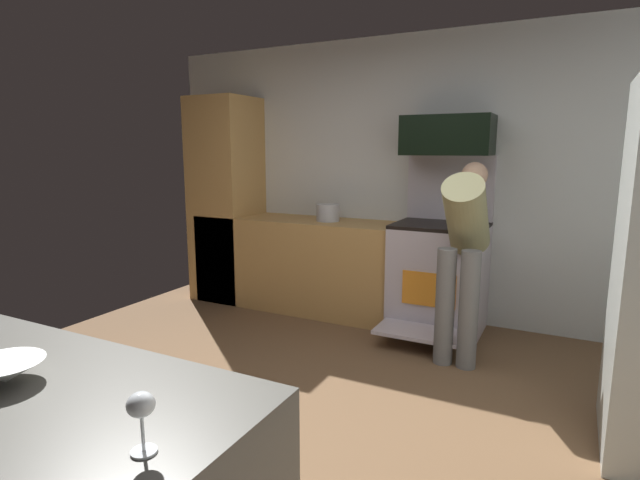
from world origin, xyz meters
name	(u,v)px	position (x,y,z in m)	size (l,w,h in m)	color
ground_plane	(286,428)	(0.00, 0.00, -0.01)	(5.20, 4.80, 0.02)	brown
wall_back	(412,179)	(0.00, 2.34, 1.30)	(5.20, 0.12, 2.60)	silver
lower_cabinet_run	(310,265)	(-0.90, 1.98, 0.45)	(2.40, 0.60, 0.90)	tan
cabinet_column	(227,200)	(-1.90, 1.98, 1.05)	(0.60, 0.60, 2.10)	tan
oven_range	(439,274)	(0.38, 1.97, 0.51)	(0.76, 1.00, 1.52)	#BFB6C2
microwave	(448,135)	(0.38, 2.06, 1.69)	(0.74, 0.38, 0.33)	black
person_cook	(464,245)	(0.68, 1.43, 0.88)	(0.31, 0.65, 1.48)	slate
mixing_bowl_small	(4,372)	(-0.06, -1.46, 0.93)	(0.22, 0.22, 0.06)	white
wine_glass_near	(141,409)	(0.56, -1.53, 1.01)	(0.06, 0.06, 0.15)	silver
stock_pot	(328,213)	(-0.71, 1.98, 0.98)	(0.22, 0.22, 0.16)	#B3B6BE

